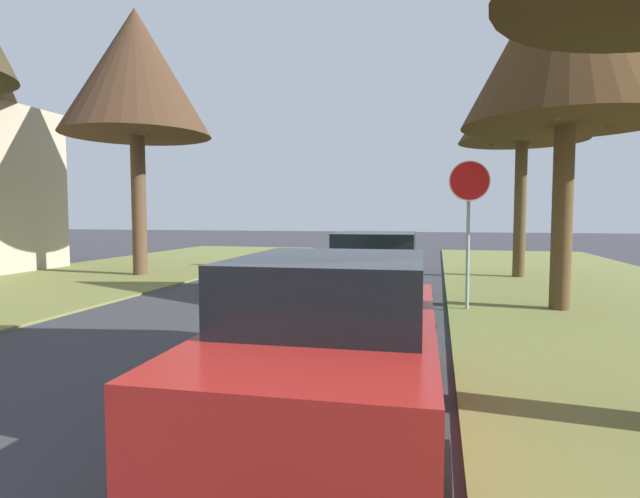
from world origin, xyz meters
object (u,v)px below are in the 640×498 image
street_tree_right_far (523,94)px  street_tree_left_mid_b (136,74)px  stop_sign_far (469,202)px  parked_sedan_green (376,272)px  street_tree_right_mid_b (568,29)px  parked_sedan_red (335,345)px

street_tree_right_far → street_tree_left_mid_b: street_tree_left_mid_b is taller
stop_sign_far → street_tree_left_mid_b: (-9.80, 3.69, 4.12)m
street_tree_right_far → parked_sedan_green: size_ratio=1.57×
stop_sign_far → street_tree_right_far: street_tree_right_far is taller
street_tree_right_mid_b → parked_sedan_green: size_ratio=1.67×
street_tree_left_mid_b → parked_sedan_green: size_ratio=1.86×
parked_sedan_red → parked_sedan_green: same height
stop_sign_far → street_tree_right_mid_b: street_tree_right_mid_b is taller
stop_sign_far → street_tree_right_mid_b: bearing=12.4°
parked_sedan_green → street_tree_right_mid_b: bearing=3.3°
street_tree_left_mid_b → parked_sedan_green: bearing=-23.8°
street_tree_right_mid_b → parked_sedan_red: 8.59m
street_tree_right_mid_b → street_tree_left_mid_b: size_ratio=0.90×
stop_sign_far → parked_sedan_red: size_ratio=0.67×
street_tree_right_mid_b → street_tree_right_far: (0.02, 5.45, 0.01)m
stop_sign_far → street_tree_left_mid_b: 11.25m
street_tree_right_mid_b → parked_sedan_red: (-3.33, -6.28, -4.82)m
street_tree_left_mid_b → parked_sedan_green: (7.94, -3.50, -5.59)m
stop_sign_far → street_tree_right_mid_b: size_ratio=0.40×
street_tree_left_mid_b → parked_sedan_red: 13.83m
street_tree_right_far → parked_sedan_red: 13.12m
parked_sedan_red → parked_sedan_green: (-0.34, 6.07, 0.00)m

